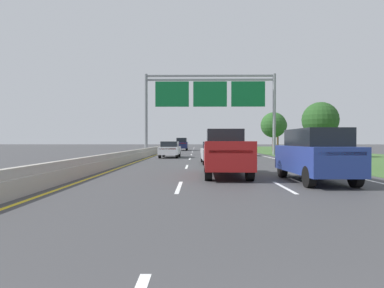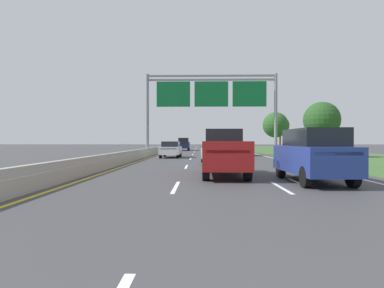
{
  "view_description": "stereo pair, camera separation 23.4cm",
  "coord_description": "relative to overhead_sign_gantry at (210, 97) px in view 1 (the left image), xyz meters",
  "views": [
    {
      "loc": [
        -1.23,
        -0.97,
        1.64
      ],
      "look_at": [
        -1.56,
        22.09,
        1.41
      ],
      "focal_mm": 30.47,
      "sensor_mm": 36.0,
      "label": 1
    },
    {
      "loc": [
        -0.99,
        -0.97,
        1.64
      ],
      "look_at": [
        -1.56,
        22.09,
        1.41
      ],
      "focal_mm": 30.47,
      "sensor_mm": 36.0,
      "label": 2
    }
  ],
  "objects": [
    {
      "name": "grass_verge_right",
      "position": [
        13.65,
        -1.29,
        -6.58
      ],
      "size": [
        14.0,
        110.0,
        0.02
      ],
      "primitive_type": "cube",
      "color": "#3D602D",
      "rests_on": "ground"
    },
    {
      "name": "median_barrier_concrete",
      "position": [
        -6.9,
        -1.29,
        -6.23
      ],
      "size": [
        0.6,
        110.0,
        0.85
      ],
      "color": "#A8A399",
      "rests_on": "ground"
    },
    {
      "name": "pickup_truck_red",
      "position": [
        -0.16,
        -22.01,
        -5.51
      ],
      "size": [
        2.08,
        5.43,
        2.2
      ],
      "rotation": [
        0.0,
        0.0,
        1.56
      ],
      "color": "maroon",
      "rests_on": "ground"
    },
    {
      "name": "roadside_tree_far",
      "position": [
        10.29,
        12.96,
        -2.54
      ],
      "size": [
        3.89,
        3.89,
        6.01
      ],
      "color": "#4C3823",
      "rests_on": "ground"
    },
    {
      "name": "car_silver_centre_lane_sedan",
      "position": [
        -0.25,
        -13.9,
        -5.77
      ],
      "size": [
        1.94,
        4.45,
        1.57
      ],
      "rotation": [
        0.0,
        0.0,
        1.6
      ],
      "color": "#B2B5BA",
      "rests_on": "ground"
    },
    {
      "name": "roadside_tree_distant",
      "position": [
        14.03,
        25.38,
        -2.04
      ],
      "size": [
        3.5,
        3.5,
        6.33
      ],
      "color": "#4C3823",
      "rests_on": "ground"
    },
    {
      "name": "car_black_right_lane_sedan",
      "position": [
        3.43,
        -0.95,
        -5.77
      ],
      "size": [
        1.88,
        4.42,
        1.57
      ],
      "rotation": [
        0.0,
        0.0,
        1.56
      ],
      "color": "black",
      "rests_on": "ground"
    },
    {
      "name": "ground_plane",
      "position": [
        -0.3,
        -1.29,
        -6.59
      ],
      "size": [
        220.0,
        220.0,
        0.0
      ],
      "primitive_type": "plane",
      "color": "#3D3D3F"
    },
    {
      "name": "car_navy_left_lane_suv",
      "position": [
        -4.02,
        17.47,
        -5.49
      ],
      "size": [
        1.92,
        4.71,
        2.11
      ],
      "rotation": [
        0.0,
        0.0,
        1.57
      ],
      "color": "#161E47",
      "rests_on": "ground"
    },
    {
      "name": "roadside_tree_mid",
      "position": [
        10.9,
        -4.38,
        -2.88
      ],
      "size": [
        3.61,
        3.61,
        5.53
      ],
      "color": "#4C3823",
      "rests_on": "ground"
    },
    {
      "name": "car_blue_right_lane_suv",
      "position": [
        3.18,
        -24.27,
        -5.49
      ],
      "size": [
        2.02,
        4.75,
        2.11
      ],
      "rotation": [
        0.0,
        0.0,
        1.6
      ],
      "color": "navy",
      "rests_on": "ground"
    },
    {
      "name": "overhead_sign_gantry",
      "position": [
        0.0,
        0.0,
        0.0
      ],
      "size": [
        15.06,
        0.42,
        9.3
      ],
      "color": "gray",
      "rests_on": "ground"
    },
    {
      "name": "car_white_left_lane_sedan",
      "position": [
        -4.13,
        -5.55,
        -5.77
      ],
      "size": [
        1.91,
        4.44,
        1.57
      ],
      "rotation": [
        0.0,
        0.0,
        1.55
      ],
      "color": "silver",
      "rests_on": "ground"
    },
    {
      "name": "lane_striping",
      "position": [
        -0.3,
        -1.75,
        -6.58
      ],
      "size": [
        11.96,
        106.0,
        0.01
      ],
      "color": "white",
      "rests_on": "ground"
    }
  ]
}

